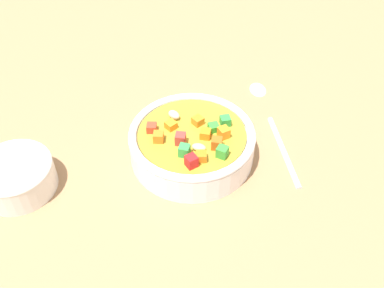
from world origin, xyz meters
TOP-DOWN VIEW (x-y plane):
  - ground_plane at (0.00, 0.00)cm, footprint 140.00×140.00cm
  - soup_bowl_main at (0.02, -0.03)cm, footprint 16.16×16.16cm
  - spoon at (7.67, 11.26)cm, footprint 12.42×19.82cm
  - side_bowl_small at (-17.78, -12.83)cm, footprint 9.30×9.30cm

SIDE VIEW (x-z plane):
  - ground_plane at x=0.00cm, z-range -2.00..0.00cm
  - spoon at x=7.67cm, z-range -0.03..0.85cm
  - side_bowl_small at x=-17.78cm, z-range 0.07..4.05cm
  - soup_bowl_main at x=0.02cm, z-range -0.31..5.19cm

